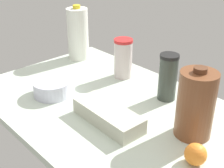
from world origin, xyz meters
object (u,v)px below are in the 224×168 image
(tumbler_cup, at_px, (123,58))
(egg_carton, at_px, (108,116))
(mixing_bowl, at_px, (52,88))
(milk_jug, at_px, (78,34))
(orange_far_back, at_px, (196,154))
(shaker_bottle, at_px, (168,77))
(chocolate_milk_jug, at_px, (196,104))

(tumbler_cup, relative_size, egg_carton, 0.65)
(mixing_bowl, relative_size, milk_jug, 0.55)
(tumbler_cup, bearing_deg, orange_far_back, 155.32)
(shaker_bottle, distance_m, milk_jug, 0.62)
(mixing_bowl, bearing_deg, orange_far_back, -173.27)
(mixing_bowl, bearing_deg, tumbler_cup, -102.10)
(mixing_bowl, bearing_deg, egg_carton, -174.10)
(chocolate_milk_jug, xyz_separation_m, orange_far_back, (-0.10, 0.12, -0.09))
(shaker_bottle, relative_size, orange_far_back, 2.86)
(shaker_bottle, xyz_separation_m, orange_far_back, (-0.32, 0.26, -0.07))
(mixing_bowl, distance_m, egg_carton, 0.33)
(egg_carton, height_order, milk_jug, milk_jug)
(shaker_bottle, height_order, egg_carton, shaker_bottle)
(mixing_bowl, relative_size, shaker_bottle, 0.81)
(shaker_bottle, height_order, milk_jug, milk_jug)
(shaker_bottle, relative_size, egg_carton, 0.68)
(mixing_bowl, height_order, chocolate_milk_jug, chocolate_milk_jug)
(shaker_bottle, relative_size, milk_jug, 0.68)
(chocolate_milk_jug, relative_size, orange_far_back, 3.68)
(mixing_bowl, xyz_separation_m, milk_jug, (0.26, -0.35, 0.11))
(milk_jug, bearing_deg, orange_far_back, 164.25)
(mixing_bowl, distance_m, chocolate_milk_jug, 0.62)
(orange_far_back, bearing_deg, mixing_bowl, 6.73)
(chocolate_milk_jug, bearing_deg, tumbler_cup, -16.74)
(tumbler_cup, xyz_separation_m, shaker_bottle, (-0.28, 0.02, 0.01))
(mixing_bowl, xyz_separation_m, orange_far_back, (-0.68, -0.08, 0.00))
(shaker_bottle, distance_m, orange_far_back, 0.42)
(chocolate_milk_jug, height_order, tumbler_cup, chocolate_milk_jug)
(chocolate_milk_jug, height_order, milk_jug, milk_jug)
(shaker_bottle, xyz_separation_m, milk_jug, (0.62, -0.01, 0.04))
(chocolate_milk_jug, bearing_deg, mixing_bowl, 19.34)
(milk_jug, bearing_deg, tumbler_cup, -178.18)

